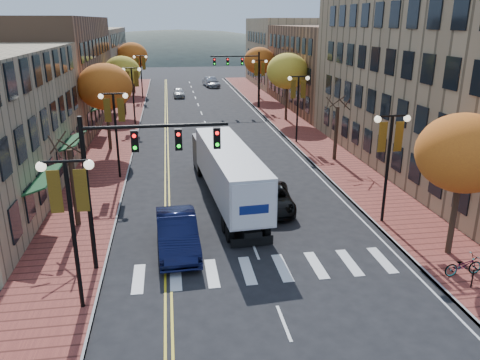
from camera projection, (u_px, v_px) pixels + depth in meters
name	position (u px, v px, depth m)	size (l,w,h in m)	color
ground	(272.00, 294.00, 19.20)	(200.00, 200.00, 0.00)	black
sidewalk_left	(120.00, 128.00, 48.30)	(4.00, 85.00, 0.15)	brown
sidewalk_right	(289.00, 123.00, 50.86)	(4.00, 85.00, 0.15)	brown
building_left_mid	(40.00, 72.00, 48.69)	(12.00, 24.00, 11.00)	brown
building_left_far	(81.00, 61.00, 72.32)	(12.00, 26.00, 9.50)	#9E8966
building_right_near	(474.00, 65.00, 34.37)	(15.00, 28.00, 15.00)	#997F5B
building_right_mid	(344.00, 67.00, 59.50)	(15.00, 24.00, 10.00)	brown
building_right_far	(298.00, 52.00, 79.92)	(15.00, 20.00, 11.00)	#9E8966
tree_left_a	(74.00, 188.00, 24.68)	(0.28, 0.28, 4.20)	#382619
tree_left_b	(105.00, 87.00, 38.61)	(4.48, 4.48, 7.21)	#382619
tree_left_c	(122.00, 72.00, 53.71)	(4.16, 4.16, 6.69)	#382619
tree_left_d	(132.00, 56.00, 70.37)	(4.61, 4.61, 7.42)	#382619
tree_right_a	(464.00, 153.00, 20.71)	(4.16, 4.16, 6.69)	#382619
tree_right_b	(336.00, 133.00, 36.59)	(0.28, 0.28, 4.20)	#382619
tree_right_c	(287.00, 71.00, 50.53)	(4.48, 4.48, 7.21)	#382619
tree_right_d	(259.00, 61.00, 65.54)	(4.35, 4.35, 7.00)	#382619
lamp_left_a	(70.00, 207.00, 16.75)	(1.96, 0.36, 6.05)	black
lamp_left_b	(115.00, 119.00, 31.71)	(1.96, 0.36, 6.05)	black
lamp_left_c	(132.00, 85.00, 48.55)	(1.96, 0.36, 6.05)	black
lamp_left_d	(141.00, 68.00, 65.39)	(1.96, 0.36, 6.05)	black
lamp_right_a	(389.00, 148.00, 24.49)	(1.96, 0.36, 6.05)	black
lamp_right_b	(298.00, 96.00, 41.33)	(1.96, 0.36, 6.05)	black
lamp_right_c	(260.00, 74.00, 58.17)	(1.96, 0.36, 6.05)	black
traffic_mast_near	(132.00, 164.00, 19.63)	(6.10, 0.35, 7.00)	black
traffic_mast_far	(244.00, 69.00, 57.68)	(6.10, 0.34, 7.00)	black
semi_truck	(226.00, 167.00, 28.62)	(3.30, 14.50, 3.59)	black
navy_sedan	(177.00, 233.00, 22.58)	(1.89, 5.42, 1.78)	black
black_suv	(272.00, 198.00, 27.60)	(2.29, 4.96, 1.38)	black
car_far_white	(179.00, 92.00, 68.20)	(1.60, 3.98, 1.36)	silver
car_far_silver	(213.00, 83.00, 78.57)	(1.97, 4.85, 1.41)	#97969D
car_far_oncoming	(210.00, 81.00, 79.80)	(1.68, 4.83, 1.59)	#A7A7AE
bicycle	(463.00, 265.00, 20.17)	(0.62, 1.77, 0.93)	gray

